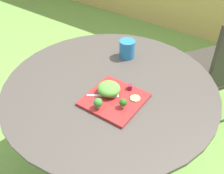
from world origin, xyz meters
The scene contains 11 objects.
ground_plane centered at (0.00, 0.00, 0.00)m, with size 12.00×12.00×0.00m, color #669342.
patio_table centered at (0.00, 0.00, 0.51)m, with size 1.10×1.10×0.71m.
patio_chair centered at (0.37, 0.82, 0.53)m, with size 0.61×0.61×0.90m.
salad_plate centered at (0.08, -0.08, 0.71)m, with size 0.26×0.26×0.01m, color maroon.
drinking_glass centered at (-0.08, 0.28, 0.75)m, with size 0.09×0.09×0.10m.
fork centered at (0.04, -0.08, 0.72)m, with size 0.14×0.10×0.00m.
lettuce_mound centered at (0.04, -0.06, 0.75)m, with size 0.11×0.11×0.06m, color #519338.
broccoli_floret_0 centered at (0.05, -0.17, 0.75)m, with size 0.04×0.04×0.05m.
broccoli_floret_1 centered at (0.15, -0.10, 0.75)m, with size 0.04×0.04×0.05m.
cucumber_slice_0 centered at (0.16, -0.02, 0.72)m, with size 0.05×0.05×0.01m, color #8EB766.
beet_chunk_0 centered at (0.10, 0.03, 0.73)m, with size 0.02×0.02×0.02m, color maroon.
Camera 1 is at (0.63, -0.88, 1.60)m, focal length 44.07 mm.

